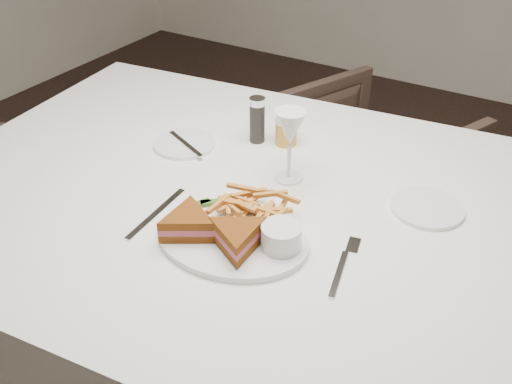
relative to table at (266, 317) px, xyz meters
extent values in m
cube|color=white|center=(0.00, 0.00, 0.00)|extent=(1.73, 1.25, 0.75)
imported|color=#423228|center=(-0.09, 0.89, -0.04)|extent=(0.83, 0.80, 0.66)
ellipsoid|color=white|center=(0.01, -0.16, 0.38)|extent=(0.34, 0.28, 0.01)
cube|color=silver|center=(-0.18, -0.17, 0.38)|extent=(0.03, 0.21, 0.00)
cylinder|color=white|center=(-0.31, 0.10, 0.38)|extent=(0.16, 0.16, 0.01)
cylinder|color=white|center=(0.32, 0.15, 0.38)|extent=(0.16, 0.16, 0.01)
cylinder|color=black|center=(-0.16, 0.22, 0.44)|extent=(0.04, 0.04, 0.12)
cylinder|color=#B98B2C|center=(-0.09, 0.25, 0.42)|extent=(0.06, 0.06, 0.08)
cube|color=#3A6222|center=(-0.08, -0.10, 0.40)|extent=(0.05, 0.05, 0.01)
cube|color=#3A6222|center=(-0.10, -0.12, 0.40)|extent=(0.04, 0.06, 0.01)
cylinder|color=white|center=(0.11, -0.15, 0.42)|extent=(0.08, 0.08, 0.05)
camera|label=1|loc=(0.52, -0.91, 1.11)|focal=40.00mm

